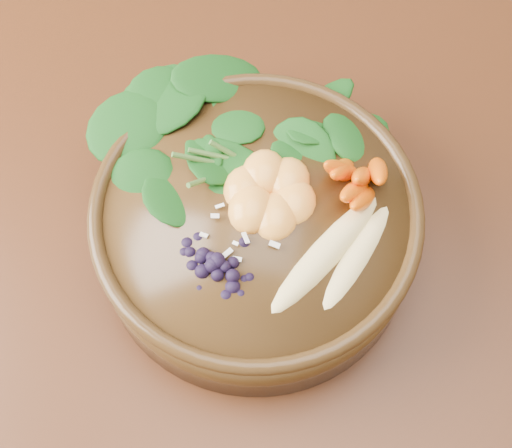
% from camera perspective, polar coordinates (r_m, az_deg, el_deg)
% --- Properties ---
extents(ground, '(4.00, 4.00, 0.00)m').
position_cam_1_polar(ground, '(1.51, 9.90, -11.09)').
color(ground, '#381E0F').
rests_on(ground, ground).
extents(dining_table, '(1.60, 0.90, 0.75)m').
position_cam_1_polar(dining_table, '(0.91, 16.26, 0.20)').
color(dining_table, '#331C0C').
rests_on(dining_table, ground).
extents(stoneware_bowl, '(0.42, 0.42, 0.09)m').
position_cam_1_polar(stoneware_bowl, '(0.72, 0.00, -0.36)').
color(stoneware_bowl, '#3D2912').
rests_on(stoneware_bowl, dining_table).
extents(kale_heap, '(0.27, 0.26, 0.05)m').
position_cam_1_polar(kale_heap, '(0.70, -0.30, 8.18)').
color(kale_heap, '#104A10').
rests_on(kale_heap, stoneware_bowl).
extents(carrot_cluster, '(0.09, 0.09, 0.09)m').
position_cam_1_polar(carrot_cluster, '(0.67, 8.32, 5.96)').
color(carrot_cluster, '#EE5E02').
rests_on(carrot_cluster, stoneware_bowl).
extents(banana_halves, '(0.13, 0.17, 0.03)m').
position_cam_1_polar(banana_halves, '(0.65, 6.97, -1.90)').
color(banana_halves, '#E0CC84').
rests_on(banana_halves, stoneware_bowl).
extents(mandarin_cluster, '(0.13, 0.13, 0.04)m').
position_cam_1_polar(mandarin_cluster, '(0.67, 1.12, 3.10)').
color(mandarin_cluster, orange).
rests_on(mandarin_cluster, stoneware_bowl).
extents(blueberry_pile, '(0.18, 0.16, 0.04)m').
position_cam_1_polar(blueberry_pile, '(0.64, -3.13, -2.34)').
color(blueberry_pile, black).
rests_on(blueberry_pile, stoneware_bowl).
extents(coconut_flakes, '(0.12, 0.11, 0.01)m').
position_cam_1_polar(coconut_flakes, '(0.67, -0.92, -0.05)').
color(coconut_flakes, white).
rests_on(coconut_flakes, stoneware_bowl).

